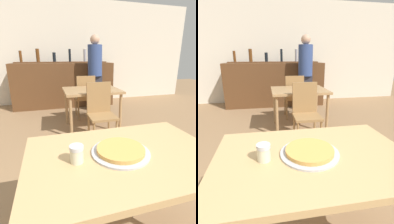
# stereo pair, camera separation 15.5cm
# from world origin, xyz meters

# --- Properties ---
(wall_back) EXTENTS (8.00, 0.05, 2.80)m
(wall_back) POSITION_xyz_m (0.00, 4.40, 1.40)
(wall_back) COLOR silver
(wall_back) RESTS_ON ground_plane
(dining_table_near) EXTENTS (1.19, 0.79, 0.73)m
(dining_table_near) POSITION_xyz_m (0.00, 0.00, 0.65)
(dining_table_near) COLOR tan
(dining_table_near) RESTS_ON ground_plane
(dining_table_far) EXTENTS (0.98, 0.79, 0.75)m
(dining_table_far) POSITION_xyz_m (0.32, 2.13, 0.66)
(dining_table_far) COLOR #A87F51
(dining_table_far) RESTS_ON ground_plane
(bar_counter) EXTENTS (2.60, 0.56, 1.14)m
(bar_counter) POSITION_xyz_m (0.00, 3.89, 0.57)
(bar_counter) COLOR brown
(bar_counter) RESTS_ON ground_plane
(bar_back_shelf) EXTENTS (2.39, 0.24, 0.35)m
(bar_back_shelf) POSITION_xyz_m (0.00, 4.03, 1.22)
(bar_back_shelf) COLOR brown
(bar_back_shelf) RESTS_ON bar_counter
(chair_far_side_front) EXTENTS (0.40, 0.40, 0.93)m
(chair_far_side_front) POSITION_xyz_m (0.32, 1.57, 0.53)
(chair_far_side_front) COLOR olive
(chair_far_side_front) RESTS_ON ground_plane
(chair_far_side_back) EXTENTS (0.40, 0.40, 0.93)m
(chair_far_side_back) POSITION_xyz_m (0.32, 2.69, 0.53)
(chair_far_side_back) COLOR olive
(chair_far_side_back) RESTS_ON ground_plane
(pizza_tray) EXTENTS (0.36, 0.36, 0.04)m
(pizza_tray) POSITION_xyz_m (-0.02, 0.01, 0.75)
(pizza_tray) COLOR #B7B7BC
(pizza_tray) RESTS_ON dining_table_near
(cheese_shaker) EXTENTS (0.08, 0.08, 0.10)m
(cheese_shaker) POSITION_xyz_m (-0.30, -0.01, 0.78)
(cheese_shaker) COLOR beige
(cheese_shaker) RESTS_ON dining_table_near
(person_standing) EXTENTS (0.34, 0.34, 1.79)m
(person_standing) POSITION_xyz_m (0.70, 3.31, 0.98)
(person_standing) COLOR #2D2D38
(person_standing) RESTS_ON ground_plane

